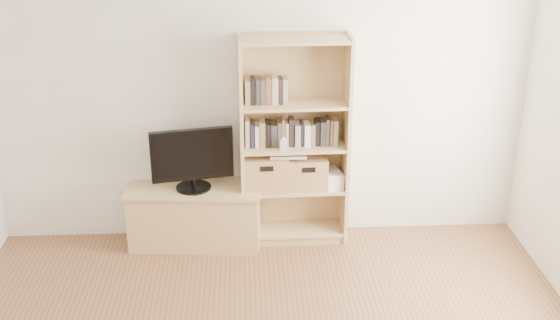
{
  "coord_description": "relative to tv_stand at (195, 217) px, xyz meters",
  "views": [
    {
      "loc": [
        -0.13,
        -3.07,
        3.07
      ],
      "look_at": [
        0.14,
        1.9,
        0.94
      ],
      "focal_mm": 45.0,
      "sensor_mm": 36.0,
      "label": 1
    }
  ],
  "objects": [
    {
      "name": "laptop",
      "position": [
        0.8,
        0.03,
        0.56
      ],
      "size": [
        0.31,
        0.22,
        0.02
      ],
      "primitive_type": "cube",
      "rotation": [
        0.0,
        0.0,
        -0.03
      ],
      "color": "silver",
      "rests_on": "basket_left"
    },
    {
      "name": "bookshelf",
      "position": [
        0.85,
        0.05,
        0.65
      ],
      "size": [
        0.91,
        0.34,
        1.81
      ],
      "primitive_type": "cube",
      "rotation": [
        0.0,
        0.0,
        0.02
      ],
      "color": "tan",
      "rests_on": "floor"
    },
    {
      "name": "baby_monitor",
      "position": [
        0.75,
        -0.06,
        0.68
      ],
      "size": [
        0.06,
        0.04,
        0.1
      ],
      "primitive_type": "cube",
      "rotation": [
        0.0,
        0.0,
        -0.2
      ],
      "color": "white",
      "rests_on": "bookshelf"
    },
    {
      "name": "tv_stand",
      "position": [
        0.0,
        0.0,
        0.0
      ],
      "size": [
        1.13,
        0.5,
        0.5
      ],
      "primitive_type": "cube",
      "rotation": [
        0.0,
        0.0,
        -0.09
      ],
      "color": "tan",
      "rests_on": "floor"
    },
    {
      "name": "books_row_mid",
      "position": [
        0.85,
        0.07,
        0.74
      ],
      "size": [
        0.84,
        0.21,
        0.22
      ],
      "primitive_type": "cube",
      "rotation": [
        0.0,
        0.0,
        0.05
      ],
      "color": "gray",
      "rests_on": "bookshelf"
    },
    {
      "name": "back_wall",
      "position": [
        0.57,
        0.21,
        1.05
      ],
      "size": [
        4.5,
        0.02,
        2.6
      ],
      "primitive_type": "cube",
      "color": "silver",
      "rests_on": "floor"
    },
    {
      "name": "magazine_stack",
      "position": [
        1.16,
        0.05,
        0.31
      ],
      "size": [
        0.21,
        0.27,
        0.11
      ],
      "primitive_type": "cube",
      "rotation": [
        0.0,
        0.0,
        0.17
      ],
      "color": "silver",
      "rests_on": "bookshelf"
    },
    {
      "name": "basket_right",
      "position": [
        0.96,
        0.04,
        0.39
      ],
      "size": [
        0.34,
        0.28,
        0.27
      ],
      "primitive_type": "cube",
      "rotation": [
        0.0,
        0.0,
        0.01
      ],
      "color": "#B0804F",
      "rests_on": "bookshelf"
    },
    {
      "name": "books_row_upper",
      "position": [
        0.65,
        0.06,
        1.09
      ],
      "size": [
        0.35,
        0.13,
        0.18
      ],
      "primitive_type": "cube",
      "rotation": [
        0.0,
        0.0,
        -0.02
      ],
      "color": "gray",
      "rests_on": "bookshelf"
    },
    {
      "name": "television",
      "position": [
        0.0,
        0.0,
        0.54
      ],
      "size": [
        0.68,
        0.18,
        0.54
      ],
      "primitive_type": "cube",
      "rotation": [
        0.0,
        0.0,
        0.19
      ],
      "color": "black",
      "rests_on": "tv_stand"
    },
    {
      "name": "basket_left",
      "position": [
        0.61,
        0.03,
        0.4
      ],
      "size": [
        0.37,
        0.31,
        0.3
      ],
      "primitive_type": "cube",
      "rotation": [
        0.0,
        0.0,
        0.03
      ],
      "color": "#B0804F",
      "rests_on": "bookshelf"
    }
  ]
}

